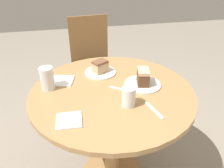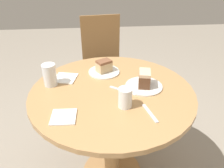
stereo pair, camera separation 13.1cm
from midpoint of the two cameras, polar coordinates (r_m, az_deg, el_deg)
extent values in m
cylinder|color=tan|center=(1.57, 2.45, -13.69)|extent=(0.11, 0.11, 0.72)
cylinder|color=tan|center=(1.33, 2.80, -2.11)|extent=(1.00, 1.00, 0.03)
cylinder|color=olive|center=(2.14, -4.09, -5.84)|extent=(0.04, 0.04, 0.42)
cylinder|color=olive|center=(2.21, 5.60, -4.67)|extent=(0.04, 0.04, 0.42)
cylinder|color=olive|center=(2.48, -5.40, -0.32)|extent=(0.04, 0.04, 0.42)
cylinder|color=olive|center=(2.54, 3.02, 0.55)|extent=(0.04, 0.04, 0.42)
cube|color=black|center=(2.22, -0.24, 2.38)|extent=(0.46, 0.49, 0.03)
cube|color=olive|center=(2.30, -1.33, 11.05)|extent=(0.40, 0.06, 0.54)
cylinder|color=silver|center=(1.38, 11.01, -0.61)|extent=(0.23, 0.23, 0.01)
cylinder|color=silver|center=(1.52, 0.37, 3.14)|extent=(0.22, 0.22, 0.01)
cube|color=brown|center=(1.35, 11.19, 0.99)|extent=(0.09, 0.12, 0.08)
cube|color=beige|center=(1.33, 11.40, 2.82)|extent=(0.09, 0.12, 0.02)
cube|color=tan|center=(1.50, 0.38, 4.41)|extent=(0.12, 0.11, 0.06)
cube|color=brown|center=(1.48, 0.38, 5.82)|extent=(0.12, 0.11, 0.02)
cylinder|color=beige|center=(1.17, 6.65, -4.24)|extent=(0.07, 0.07, 0.08)
cylinder|color=white|center=(1.16, 6.69, -3.66)|extent=(0.08, 0.08, 0.11)
cylinder|color=silver|center=(1.39, -13.27, 1.39)|extent=(0.07, 0.07, 0.09)
cylinder|color=white|center=(1.38, -13.39, 2.26)|extent=(0.08, 0.08, 0.14)
cube|color=white|center=(1.46, -9.60, 1.46)|extent=(0.17, 0.17, 0.01)
cube|color=silver|center=(1.32, 5.67, -1.79)|extent=(0.16, 0.12, 0.00)
cube|color=silver|center=(1.16, 13.12, -7.53)|extent=(0.05, 0.16, 0.00)
cube|color=white|center=(1.12, -9.30, -8.60)|extent=(0.13, 0.13, 0.01)
camera|label=1|loc=(0.07, -87.14, 1.70)|focal=35.00mm
camera|label=2|loc=(0.07, 92.86, -1.70)|focal=35.00mm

